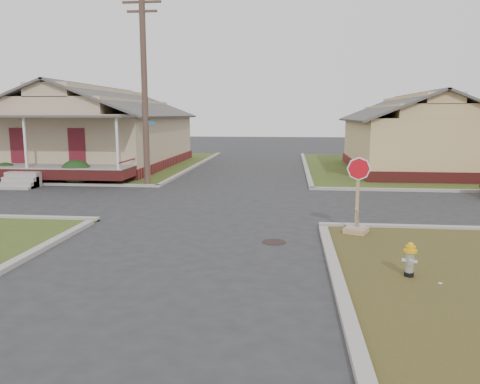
# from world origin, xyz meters

# --- Properties ---
(ground) EXTENTS (120.00, 120.00, 0.00)m
(ground) POSITION_xyz_m (0.00, 0.00, 0.00)
(ground) COLOR #28292B
(ground) RESTS_ON ground
(verge_far_left) EXTENTS (19.00, 19.00, 0.05)m
(verge_far_left) POSITION_xyz_m (-13.00, 18.00, 0.03)
(verge_far_left) COLOR #374D1B
(verge_far_left) RESTS_ON ground
(curbs) EXTENTS (80.00, 40.00, 0.12)m
(curbs) POSITION_xyz_m (0.00, 5.00, 0.00)
(curbs) COLOR #A09890
(curbs) RESTS_ON ground
(manhole) EXTENTS (0.64, 0.64, 0.01)m
(manhole) POSITION_xyz_m (2.20, -0.50, 0.01)
(manhole) COLOR black
(manhole) RESTS_ON ground
(corner_house) EXTENTS (10.10, 15.50, 5.30)m
(corner_house) POSITION_xyz_m (-10.00, 16.68, 2.28)
(corner_house) COLOR maroon
(corner_house) RESTS_ON ground
(side_house_yellow) EXTENTS (7.60, 11.60, 4.70)m
(side_house_yellow) POSITION_xyz_m (10.00, 16.50, 2.19)
(side_house_yellow) COLOR maroon
(side_house_yellow) RESTS_ON ground
(utility_pole) EXTENTS (1.80, 0.28, 9.00)m
(utility_pole) POSITION_xyz_m (-4.20, 8.90, 4.66)
(utility_pole) COLOR #3F2A24
(utility_pole) RESTS_ON ground
(fire_hydrant) EXTENTS (0.27, 0.27, 0.73)m
(fire_hydrant) POSITION_xyz_m (5.10, -3.01, 0.45)
(fire_hydrant) COLOR black
(fire_hydrant) RESTS_ON ground
(stop_sign) EXTENTS (0.62, 0.60, 2.17)m
(stop_sign) POSITION_xyz_m (4.50, 0.57, 0.52)
(stop_sign) COLOR tan
(stop_sign) RESTS_ON ground
(hedge_left) EXTENTS (1.31, 1.07, 1.00)m
(hedge_left) POSITION_xyz_m (-11.70, 9.36, 0.55)
(hedge_left) COLOR #1B3513
(hedge_left) RESTS_ON verge_far_left
(hedge_right) EXTENTS (1.49, 1.22, 1.14)m
(hedge_right) POSITION_xyz_m (-7.80, 9.01, 0.62)
(hedge_right) COLOR #1B3513
(hedge_right) RESTS_ON verge_far_left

